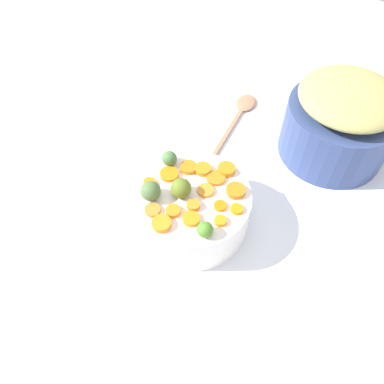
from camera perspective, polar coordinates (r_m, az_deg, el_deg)
tabletop at (r=0.88m, az=0.42°, el=-3.44°), size 2.40×2.40×0.02m
serving_bowl_carrots at (r=0.81m, az=0.00°, el=-2.57°), size 0.24×0.24×0.10m
metal_pot at (r=1.00m, az=20.67°, el=8.58°), size 0.26×0.26×0.14m
stuffing_mound at (r=0.94m, az=22.44°, el=12.93°), size 0.23×0.23×0.06m
carrot_slice_0 at (r=0.73m, az=-4.55°, el=-4.70°), size 0.05×0.05×0.01m
carrot_slice_1 at (r=0.75m, az=4.21°, el=-2.06°), size 0.03×0.03×0.01m
carrot_slice_2 at (r=0.75m, az=0.20°, el=-1.97°), size 0.04×0.04×0.01m
carrot_slice_3 at (r=0.73m, az=-0.12°, el=-4.01°), size 0.04×0.04×0.01m
carrot_slice_4 at (r=0.73m, az=4.25°, el=-4.30°), size 0.03×0.03×0.01m
carrot_slice_5 at (r=0.80m, az=3.56°, el=2.11°), size 0.06×0.06×0.01m
carrot_slice_6 at (r=0.75m, az=-5.87°, el=-2.69°), size 0.04×0.04×0.01m
carrot_slice_7 at (r=0.80m, az=-3.39°, el=2.67°), size 0.04×0.04×0.01m
carrot_slice_8 at (r=0.79m, az=-6.33°, el=1.36°), size 0.03×0.03×0.01m
carrot_slice_9 at (r=0.78m, az=2.11°, el=0.30°), size 0.04×0.04×0.01m
carrot_slice_10 at (r=0.75m, az=6.50°, el=-2.75°), size 0.04×0.04×0.01m
carrot_slice_11 at (r=0.78m, az=6.51°, el=0.21°), size 0.05×0.05×0.01m
carrot_slice_12 at (r=0.81m, az=-0.52°, el=3.68°), size 0.04×0.04×0.01m
carrot_slice_13 at (r=0.74m, az=-2.79°, el=-2.82°), size 0.04×0.04×0.01m
carrot_slice_14 at (r=0.81m, az=1.62°, el=3.41°), size 0.05×0.05×0.01m
carrot_slice_15 at (r=0.81m, az=5.13°, el=3.39°), size 0.05×0.05×0.01m
brussels_sprout_0 at (r=0.76m, az=-6.18°, el=0.16°), size 0.04×0.04×0.04m
brussels_sprout_1 at (r=0.71m, az=1.96°, el=-5.60°), size 0.03×0.03×0.03m
brussels_sprout_2 at (r=0.81m, az=-3.38°, el=5.00°), size 0.03×0.03×0.03m
brussels_sprout_3 at (r=0.76m, az=-1.65°, el=0.57°), size 0.04×0.04×0.04m
wooden_spoon at (r=1.09m, az=7.11°, el=11.60°), size 0.32×0.10×0.01m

